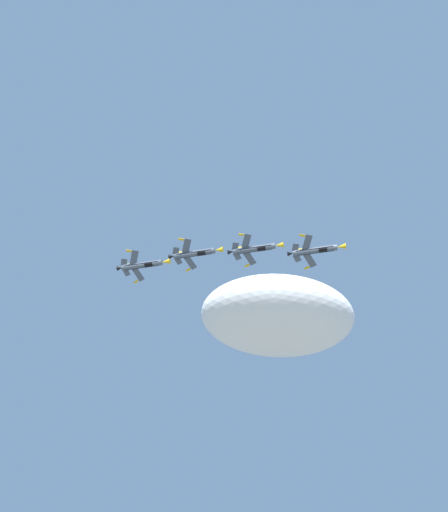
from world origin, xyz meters
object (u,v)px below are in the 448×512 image
(fighter_jet_right_wing, at_px, (195,253))
(fighter_jet_left_outer, at_px, (143,265))
(fighter_jet_lead, at_px, (316,250))
(fighter_jet_left_wing, at_px, (255,249))

(fighter_jet_right_wing, height_order, fighter_jet_left_outer, fighter_jet_right_wing)
(fighter_jet_right_wing, bearing_deg, fighter_jet_left_outer, -90.43)
(fighter_jet_lead, bearing_deg, fighter_jet_left_outer, -88.36)
(fighter_jet_lead, height_order, fighter_jet_right_wing, fighter_jet_right_wing)
(fighter_jet_left_wing, distance_m, fighter_jet_left_outer, 32.58)
(fighter_jet_left_wing, relative_size, fighter_jet_left_outer, 1.00)
(fighter_jet_left_wing, relative_size, fighter_jet_right_wing, 1.00)
(fighter_jet_right_wing, bearing_deg, fighter_jet_lead, 92.59)
(fighter_jet_lead, xyz_separation_m, fighter_jet_right_wing, (-31.02, 13.19, 3.59))
(fighter_jet_left_wing, height_order, fighter_jet_right_wing, fighter_jet_right_wing)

